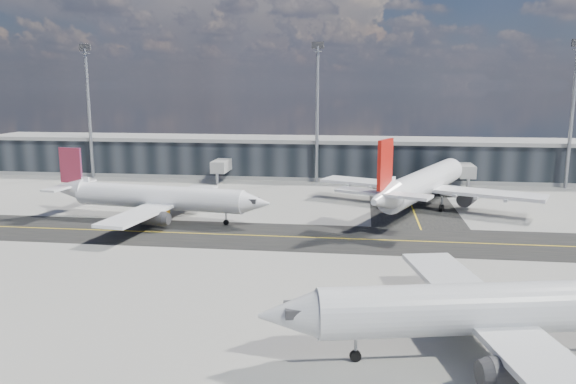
% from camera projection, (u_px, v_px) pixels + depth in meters
% --- Properties ---
extents(ground, '(300.00, 300.00, 0.00)m').
position_uv_depth(ground, '(286.00, 245.00, 72.05)').
color(ground, gray).
rests_on(ground, ground).
extents(taxiway_lanes, '(180.00, 63.00, 0.03)m').
position_uv_depth(taxiway_lanes, '(322.00, 226.00, 82.00)').
color(taxiway_lanes, black).
rests_on(taxiway_lanes, ground).
extents(terminal_concourse, '(152.00, 19.80, 8.80)m').
position_uv_depth(terminal_concourse, '(319.00, 159.00, 124.78)').
color(terminal_concourse, black).
rests_on(terminal_concourse, ground).
extents(floodlight_masts, '(102.50, 0.70, 28.90)m').
position_uv_depth(floodlight_masts, '(317.00, 108.00, 115.89)').
color(floodlight_masts, gray).
rests_on(floodlight_masts, ground).
extents(airliner_af, '(35.93, 30.74, 10.64)m').
position_uv_depth(airliner_af, '(156.00, 197.00, 84.72)').
color(airliner_af, white).
rests_on(airliner_af, ground).
extents(airliner_redtail, '(36.46, 42.18, 13.04)m').
position_uv_depth(airliner_redtail, '(423.00, 183.00, 92.34)').
color(airliner_redtail, white).
rests_on(airliner_redtail, ground).
extents(airliner_near, '(38.31, 32.89, 11.42)m').
position_uv_depth(airliner_near, '(516.00, 308.00, 41.91)').
color(airliner_near, silver).
rests_on(airliner_near, ground).
extents(baggage_tug, '(3.37, 2.12, 1.97)m').
position_uv_depth(baggage_tug, '(160.00, 211.00, 87.08)').
color(baggage_tug, orange).
rests_on(baggage_tug, ground).
extents(service_van, '(3.49, 6.40, 1.70)m').
position_uv_depth(service_van, '(446.00, 190.00, 105.32)').
color(service_van, white).
rests_on(service_van, ground).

